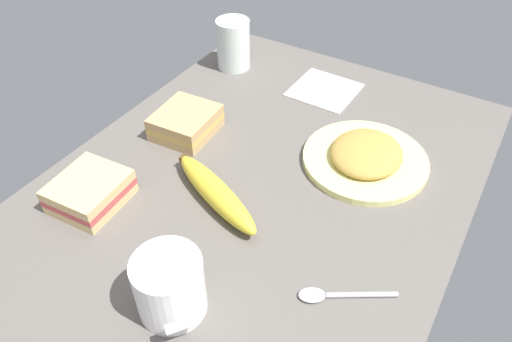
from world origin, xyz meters
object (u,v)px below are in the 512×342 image
plate_of_food (366,156)px  banana (216,193)px  spoon (332,295)px  paper_napkin (324,90)px  sandwich_side (186,123)px  sandwich_main (90,192)px  coffee_mug_black (170,286)px  glass_of_milk (233,46)px

plate_of_food → banana: same height
spoon → banana: bearing=74.2°
spoon → paper_napkin: 49.59cm
sandwich_side → spoon: (-18.40, -37.72, -1.82)cm
paper_napkin → sandwich_main: bearing=160.1°
plate_of_food → paper_napkin: plate_of_food is taller
sandwich_main → banana: size_ratio=0.56×
coffee_mug_black → spoon: bearing=-54.6°
sandwich_side → paper_napkin: 30.40cm
plate_of_food → sandwich_side: 32.57cm
sandwich_main → sandwich_side: 22.10cm
banana → paper_napkin: (37.93, -0.72, -1.84)cm
sandwich_side → banana: (-11.93, -14.90, -0.21)cm
sandwich_side → glass_of_milk: bearing=13.1°
coffee_mug_black → sandwich_main: coffee_mug_black is taller
sandwich_main → plate_of_food: bearing=-46.8°
spoon → plate_of_food: bearing=13.2°
sandwich_main → paper_napkin: bearing=-19.9°
sandwich_main → banana: bearing=-58.7°
sandwich_side → spoon: sandwich_side is taller
sandwich_side → banana: sandwich_side is taller
coffee_mug_black → glass_of_milk: bearing=26.0°
plate_of_food → paper_napkin: size_ratio=1.70×
plate_of_food → glass_of_milk: 40.35cm
plate_of_food → coffee_mug_black: (-39.28, 10.31, 3.14)cm
spoon → coffee_mug_black: bearing=125.4°
glass_of_milk → sandwich_side: bearing=-166.9°
sandwich_side → paper_napkin: (26.00, -15.61, -2.05)cm
paper_napkin → spoon: bearing=-153.5°
sandwich_side → glass_of_milk: size_ratio=1.09×
glass_of_milk → banana: 42.09cm
coffee_mug_black → spoon: coffee_mug_black is taller
coffee_mug_black → plate_of_food: bearing=-14.7°
plate_of_food → spoon: 28.16cm
plate_of_food → banana: 26.60cm
sandwich_main → glass_of_milk: 46.91cm
glass_of_milk → paper_napkin: (1.37, -21.37, -4.73)cm
plate_of_food → spoon: plate_of_food is taller
sandwich_side → spoon: bearing=-116.0°
glass_of_milk → spoon: (-43.03, -43.47, -4.50)cm
coffee_mug_black → glass_of_milk: (54.91, 26.73, 0.35)cm
sandwich_main → banana: sandwich_main is taller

